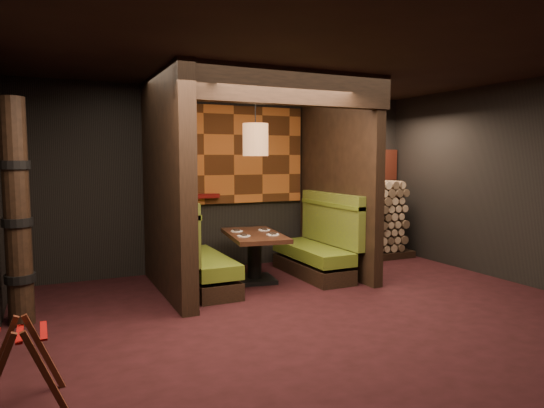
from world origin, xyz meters
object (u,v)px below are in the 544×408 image
Objects in this scene: totem_column at (17,214)px; firewood_stack at (365,220)px; booth_bench_left at (197,260)px; luggage_rack at (21,362)px; booth_bench_right at (318,249)px; dining_table at (254,249)px; pendant_lamp at (255,140)px.

totem_column is 5.50m from firewood_stack.
booth_bench_left is 0.67× the size of totem_column.
booth_bench_left is at bearing 51.10° from luggage_rack.
booth_bench_right is 1.13× the size of dining_table.
booth_bench_right is 4.63m from luggage_rack.
totem_column reaches higher than dining_table.
firewood_stack is at bearing 12.17° from booth_bench_left.
firewood_stack is at bearing 16.68° from pendant_lamp.
booth_bench_right is 1.03m from dining_table.
totem_column is at bearing -166.81° from firewood_stack.
totem_column is at bearing 92.36° from luggage_rack.
booth_bench_left reaches higher than luggage_rack.
totem_column reaches higher than luggage_rack.
luggage_rack is at bearing -128.90° from booth_bench_left.
dining_table is 0.82× the size of firewood_stack.
dining_table is at bearing 11.23° from totem_column.
booth_bench_left is 1.84m from pendant_lamp.
firewood_stack is at bearing 15.57° from dining_table.
pendant_lamp reaches higher than booth_bench_left.
luggage_rack is at bearing -148.75° from firewood_stack.
booth_bench_left is at bearing 179.08° from pendant_lamp.
booth_bench_left and booth_bench_right have the same top height.
firewood_stack is (1.35, 0.70, 0.28)m from booth_bench_right.
booth_bench_right is at bearing 0.00° from booth_bench_left.
pendant_lamp reaches higher than totem_column.
booth_bench_left is 0.92× the size of firewood_stack.
booth_bench_right is at bearing -152.65° from firewood_stack.
pendant_lamp is (-1.03, -0.01, 1.62)m from booth_bench_right.
booth_bench_left is 2.45× the size of luggage_rack.
dining_table is 2.48m from firewood_stack.
pendant_lamp is (0.86, -0.01, 1.62)m from booth_bench_left.
booth_bench_right is at bearing 0.78° from pendant_lamp.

